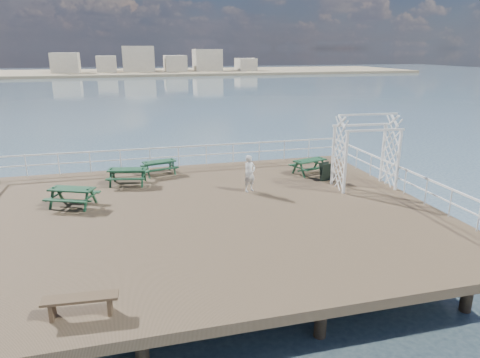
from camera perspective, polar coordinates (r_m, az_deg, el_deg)
name	(u,v)px	position (r m, az deg, el deg)	size (l,w,h in m)	color
ground	(201,216)	(16.45, -5.25, -4.94)	(18.00, 14.00, 0.30)	brown
sea_backdrop	(171,69)	(150.03, -9.19, 14.32)	(300.00, 300.00, 9.20)	#3B5064
railing	(189,172)	(18.52, -6.88, 0.88)	(17.77, 13.76, 1.10)	silver
picnic_table_a	(127,173)	(20.16, -14.78, 0.76)	(1.95, 1.70, 0.83)	#143821
picnic_table_b	(159,165)	(21.45, -10.71, 1.88)	(1.83, 1.61, 0.77)	#143821
picnic_table_c	(310,163)	(21.49, 9.28, 2.05)	(1.97, 1.76, 0.81)	#143821
picnic_table_d	(72,193)	(18.03, -21.47, -1.78)	(2.13, 1.96, 0.84)	#143821
flat_bench_far	(81,302)	(10.93, -20.47, -15.06)	(1.73, 0.52, 0.49)	brown
trellis_arbor	(365,155)	(19.68, 16.36, 3.06)	(2.75, 1.60, 3.31)	silver
sandwich_board	(326,172)	(20.44, 11.35, 0.92)	(0.60, 0.49, 0.88)	black
person	(250,173)	(18.47, 1.29, 0.74)	(0.59, 0.39, 1.61)	silver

